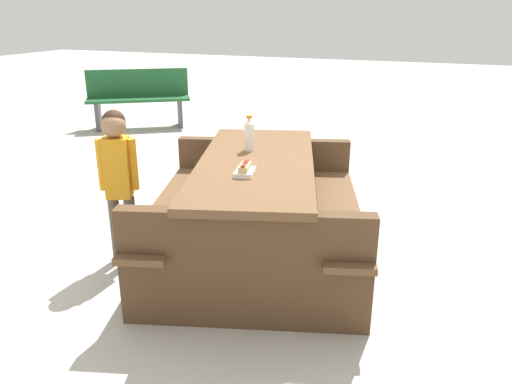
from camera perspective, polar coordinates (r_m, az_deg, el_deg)
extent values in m
plane|color=#B7B2A8|center=(3.66, 0.00, -7.74)|extent=(30.00, 30.00, 0.00)
cube|color=brown|center=(3.38, 0.00, 3.18)|extent=(1.94, 1.25, 0.05)
cube|color=brown|center=(3.48, 9.23, -1.72)|extent=(1.80, 0.80, 0.04)
cube|color=brown|center=(3.56, -9.01, -1.19)|extent=(1.80, 0.80, 0.04)
cube|color=#4D3520|center=(2.81, -1.29, -8.83)|extent=(0.51, 1.37, 0.70)
cube|color=#4D3520|center=(4.24, 0.84, 1.39)|extent=(0.51, 1.37, 0.70)
cylinder|color=silver|center=(3.60, -0.77, 6.22)|extent=(0.07, 0.07, 0.19)
cone|color=silver|center=(3.57, -0.78, 8.04)|extent=(0.07, 0.07, 0.04)
cylinder|color=orange|center=(3.56, -0.78, 8.49)|extent=(0.04, 0.04, 0.02)
cube|color=white|center=(3.08, -1.28, 2.24)|extent=(0.20, 0.14, 0.03)
cube|color=#D8B272|center=(3.07, -1.28, 2.83)|extent=(0.16, 0.09, 0.04)
cylinder|color=maroon|center=(3.06, -1.28, 3.15)|extent=(0.14, 0.06, 0.03)
ellipsoid|color=maroon|center=(3.06, -1.29, 3.36)|extent=(0.07, 0.04, 0.01)
cylinder|color=brown|center=(3.67, -13.89, -4.05)|extent=(0.08, 0.08, 0.49)
cylinder|color=brown|center=(3.69, -15.55, -4.05)|extent=(0.08, 0.08, 0.49)
cube|color=orange|center=(3.52, -15.36, 2.70)|extent=(0.21, 0.21, 0.41)
cylinder|color=orange|center=(3.49, -13.74, 3.06)|extent=(0.06, 0.06, 0.35)
cylinder|color=orange|center=(3.54, -17.03, 2.98)|extent=(0.06, 0.06, 0.35)
sphere|color=#997051|center=(3.45, -15.80, 7.28)|extent=(0.16, 0.16, 0.16)
sphere|color=#331E14|center=(3.46, -15.79, 7.66)|extent=(0.16, 0.16, 0.16)
cube|color=#1E592D|center=(7.83, -13.13, 10.18)|extent=(1.15, 1.48, 0.04)
cube|color=#1E592D|center=(7.97, -13.23, 11.95)|extent=(0.85, 1.28, 0.40)
cube|color=#4C4C51|center=(7.91, -17.38, 8.23)|extent=(0.33, 0.25, 0.41)
cube|color=#4C4C51|center=(7.87, -8.59, 8.86)|extent=(0.33, 0.25, 0.41)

